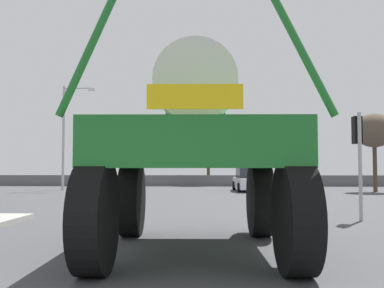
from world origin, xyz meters
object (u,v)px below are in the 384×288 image
(bare_tree_right, at_px, (374,131))
(bare_tree_far_center, at_px, (208,134))
(traffic_signal_far_left, at_px, (99,153))
(oversize_sprayer, at_px, (195,151))
(traffic_signal_near_right, at_px, (358,142))
(streetlight_far_left, at_px, (67,131))
(sedan_ahead, at_px, (249,180))

(bare_tree_right, xyz_separation_m, bare_tree_far_center, (-10.71, 9.88, 0.60))
(traffic_signal_far_left, distance_m, bare_tree_far_center, 10.58)
(oversize_sprayer, bearing_deg, bare_tree_right, -30.27)
(oversize_sprayer, xyz_separation_m, traffic_signal_near_right, (4.78, 5.02, 0.44))
(streetlight_far_left, bearing_deg, oversize_sprayer, -65.54)
(sedan_ahead, bearing_deg, traffic_signal_far_left, 71.43)
(oversize_sprayer, distance_m, traffic_signal_far_left, 24.42)
(bare_tree_right, relative_size, bare_tree_far_center, 0.87)
(sedan_ahead, distance_m, bare_tree_far_center, 10.66)
(oversize_sprayer, height_order, streetlight_far_left, streetlight_far_left)
(sedan_ahead, height_order, traffic_signal_near_right, traffic_signal_near_right)
(bare_tree_far_center, bearing_deg, oversize_sprayer, -90.33)
(traffic_signal_far_left, relative_size, bare_tree_far_center, 0.62)
(oversize_sprayer, bearing_deg, traffic_signal_near_right, -45.25)
(traffic_signal_far_left, bearing_deg, bare_tree_right, -9.66)
(bare_tree_right, bearing_deg, traffic_signal_far_left, 170.34)
(traffic_signal_near_right, relative_size, traffic_signal_far_left, 0.90)
(streetlight_far_left, distance_m, bare_tree_right, 20.46)
(sedan_ahead, bearing_deg, bare_tree_far_center, 12.29)
(traffic_signal_near_right, bearing_deg, sedan_ahead, 97.08)
(sedan_ahead, relative_size, traffic_signal_far_left, 1.16)
(oversize_sprayer, xyz_separation_m, sedan_ahead, (2.88, 20.26, -1.21))
(sedan_ahead, bearing_deg, bare_tree_right, -95.69)
(traffic_signal_near_right, bearing_deg, bare_tree_right, 67.76)
(oversize_sprayer, xyz_separation_m, bare_tree_right, (10.88, 19.96, 1.99))
(sedan_ahead, distance_m, streetlight_far_left, 12.90)
(oversize_sprayer, xyz_separation_m, bare_tree_far_center, (0.17, 29.84, 2.59))
(oversize_sprayer, bearing_deg, traffic_signal_far_left, 16.95)
(oversize_sprayer, relative_size, sedan_ahead, 1.31)
(bare_tree_right, bearing_deg, oversize_sprayer, -118.61)
(oversize_sprayer, distance_m, bare_tree_right, 22.82)
(oversize_sprayer, relative_size, traffic_signal_far_left, 1.52)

